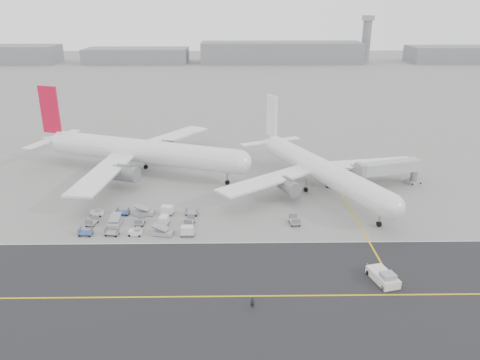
{
  "coord_description": "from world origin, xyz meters",
  "views": [
    {
      "loc": [
        6.44,
        -74.02,
        38.82
      ],
      "look_at": [
        7.74,
        12.0,
        6.28
      ],
      "focal_mm": 35.0,
      "sensor_mm": 36.0,
      "label": 1
    }
  ],
  "objects_px": {
    "pushback_tug": "(383,277)",
    "airliner_a": "(138,151)",
    "control_tower": "(366,38)",
    "airliner_b": "(319,169)",
    "ground_crew_a": "(253,303)",
    "jet_bridge": "(389,169)"
  },
  "relations": [
    {
      "from": "airliner_a",
      "to": "airliner_b",
      "type": "bearing_deg",
      "value": -85.18
    },
    {
      "from": "control_tower",
      "to": "ground_crew_a",
      "type": "relative_size",
      "value": 18.49
    },
    {
      "from": "jet_bridge",
      "to": "ground_crew_a",
      "type": "height_order",
      "value": "jet_bridge"
    },
    {
      "from": "pushback_tug",
      "to": "airliner_a",
      "type": "bearing_deg",
      "value": 118.13
    },
    {
      "from": "control_tower",
      "to": "jet_bridge",
      "type": "distance_m",
      "value": 248.4
    },
    {
      "from": "airliner_a",
      "to": "pushback_tug",
      "type": "distance_m",
      "value": 66.27
    },
    {
      "from": "airliner_b",
      "to": "ground_crew_a",
      "type": "height_order",
      "value": "airliner_b"
    },
    {
      "from": "jet_bridge",
      "to": "ground_crew_a",
      "type": "bearing_deg",
      "value": -143.09
    },
    {
      "from": "airliner_a",
      "to": "ground_crew_a",
      "type": "relative_size",
      "value": 32.52
    },
    {
      "from": "control_tower",
      "to": "airliner_b",
      "type": "bearing_deg",
      "value": -107.13
    },
    {
      "from": "airliner_b",
      "to": "pushback_tug",
      "type": "relative_size",
      "value": 6.46
    },
    {
      "from": "control_tower",
      "to": "airliner_a",
      "type": "xyz_separation_m",
      "value": [
        -116.38,
        -231.25,
        -10.54
      ]
    },
    {
      "from": "control_tower",
      "to": "airliner_a",
      "type": "bearing_deg",
      "value": -116.71
    },
    {
      "from": "airliner_a",
      "to": "jet_bridge",
      "type": "xyz_separation_m",
      "value": [
        57.68,
        -9.81,
        -1.45
      ]
    },
    {
      "from": "airliner_a",
      "to": "ground_crew_a",
      "type": "bearing_deg",
      "value": -134.54
    },
    {
      "from": "pushback_tug",
      "to": "jet_bridge",
      "type": "height_order",
      "value": "jet_bridge"
    },
    {
      "from": "jet_bridge",
      "to": "airliner_a",
      "type": "bearing_deg",
      "value": 153.15
    },
    {
      "from": "airliner_a",
      "to": "pushback_tug",
      "type": "bearing_deg",
      "value": -116.53
    },
    {
      "from": "airliner_a",
      "to": "pushback_tug",
      "type": "height_order",
      "value": "airliner_a"
    },
    {
      "from": "pushback_tug",
      "to": "jet_bridge",
      "type": "relative_size",
      "value": 0.45
    },
    {
      "from": "airliner_a",
      "to": "jet_bridge",
      "type": "distance_m",
      "value": 58.53
    },
    {
      "from": "airliner_a",
      "to": "jet_bridge",
      "type": "relative_size",
      "value": 3.37
    }
  ]
}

